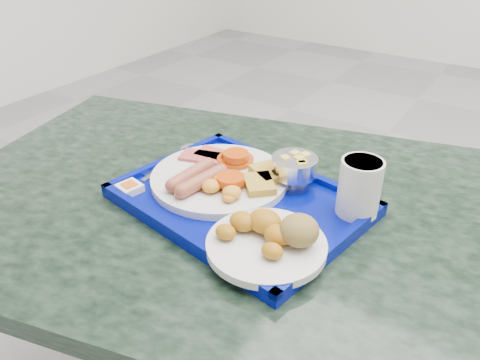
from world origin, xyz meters
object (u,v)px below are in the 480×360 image
at_px(table, 234,271).
at_px(main_plate, 222,176).
at_px(bread_plate, 271,237).
at_px(tray, 240,201).
at_px(juice_cup, 360,186).
at_px(fruit_bowl, 294,167).

relative_size(table, main_plate, 4.85).
bearing_deg(bread_plate, tray, 142.29).
bearing_deg(table, juice_cup, 16.06).
bearing_deg(juice_cup, fruit_bowl, 170.39).
xyz_separation_m(table, bread_plate, (0.14, -0.10, 0.22)).
relative_size(tray, bread_plate, 2.49).
height_order(bread_plate, juice_cup, juice_cup).
xyz_separation_m(main_plate, fruit_bowl, (0.12, 0.07, 0.03)).
distance_m(main_plate, fruit_bowl, 0.14).
height_order(tray, bread_plate, bread_plate).
height_order(tray, fruit_bowl, fruit_bowl).
bearing_deg(juice_cup, bread_plate, -114.58).
bearing_deg(bread_plate, juice_cup, 65.42).
bearing_deg(tray, juice_cup, 21.41).
xyz_separation_m(tray, fruit_bowl, (0.06, 0.10, 0.04)).
bearing_deg(juice_cup, main_plate, -169.53).
bearing_deg(main_plate, table, -23.18).
bearing_deg(main_plate, bread_plate, -33.81).
height_order(fruit_bowl, juice_cup, juice_cup).
distance_m(tray, main_plate, 0.07).
distance_m(bread_plate, juice_cup, 0.19).
bearing_deg(bread_plate, fruit_bowl, 107.31).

